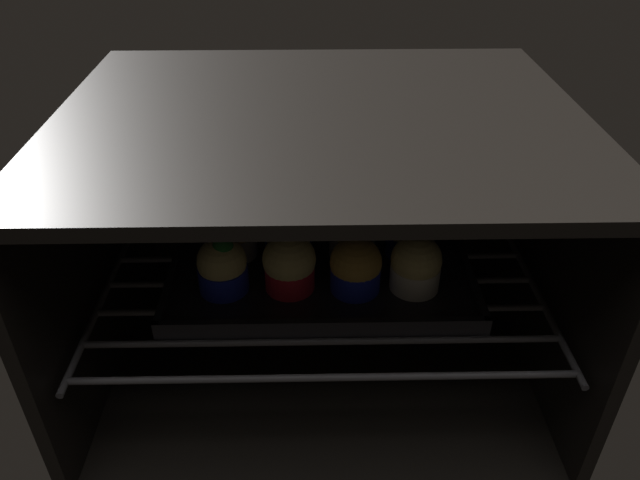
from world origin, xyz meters
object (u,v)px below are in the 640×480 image
object	(u,v)px
muffin_row2_col0	(236,203)
muffin_row0_col3	(416,265)
muffin_row2_col1	(291,202)
muffin_row2_col3	(402,203)
muffin_row1_col2	(353,232)
muffin_row0_col1	(289,264)
muffin_row1_col0	(233,233)
muffin_row1_col3	(409,229)
muffin_row0_col0	(222,266)
muffin_row2_col2	(349,203)
baking_tray	(320,255)
muffin_row1_col1	(288,232)
muffin_row0_col2	(356,267)

from	to	relation	value
muffin_row2_col0	muffin_row0_col3	bearing A→B (deg)	-33.96
muffin_row2_col1	muffin_row2_col3	bearing A→B (deg)	0.71
muffin_row1_col2	muffin_row2_col3	xyz separation A→B (cm)	(7.52, 7.86, -0.41)
muffin_row0_col1	muffin_row0_col3	size ratio (longest dim) A/B	1.04
muffin_row1_col0	muffin_row2_col3	distance (cm)	24.11
muffin_row1_col3	muffin_row2_col3	size ratio (longest dim) A/B	1.04
muffin_row0_col0	muffin_row1_col3	size ratio (longest dim) A/B	1.01
muffin_row0_col1	muffin_row0_col3	xyz separation A→B (cm)	(15.10, -0.25, -0.12)
muffin_row0_col0	muffin_row2_col2	size ratio (longest dim) A/B	1.11
muffin_row1_col2	muffin_row2_col0	distance (cm)	17.92
muffin_row2_col0	muffin_row2_col3	distance (cm)	23.39
muffin_row0_col3	muffin_row2_col0	xyz separation A→B (cm)	(-22.97, 15.47, -0.24)
muffin_row1_col0	muffin_row2_col0	world-z (taller)	same
baking_tray	muffin_row0_col0	size ratio (longest dim) A/B	4.92
muffin_row1_col1	muffin_row1_col2	bearing A→B (deg)	-0.30
muffin_row0_col0	muffin_row1_col3	distance (cm)	24.40
muffin_row0_col1	muffin_row0_col2	size ratio (longest dim) A/B	1.04
muffin_row0_col0	muffin_row2_col3	bearing A→B (deg)	32.40
muffin_row1_col2	muffin_row1_col3	distance (cm)	7.34
muffin_row0_col1	muffin_row0_col2	bearing A→B (deg)	-3.25
muffin_row0_col1	muffin_row2_col0	bearing A→B (deg)	117.34
muffin_row1_col0	muffin_row2_col3	xyz separation A→B (cm)	(22.93, 7.44, -0.03)
muffin_row0_col1	muffin_row2_col1	size ratio (longest dim) A/B	1.01
muffin_row1_col3	muffin_row0_col1	bearing A→B (deg)	-155.06
muffin_row0_col2	muffin_row2_col3	size ratio (longest dim) A/B	0.96
muffin_row0_col1	muffin_row1_col3	xyz separation A→B (cm)	(15.33, 7.13, 0.16)
muffin_row1_col0	muffin_row2_col1	bearing A→B (deg)	44.78
muffin_row0_col3	muffin_row1_col1	world-z (taller)	muffin_row1_col1
muffin_row1_col0	muffin_row1_col2	world-z (taller)	muffin_row1_col2
muffin_row0_col0	muffin_row2_col2	xyz separation A→B (cm)	(15.92, 14.91, -0.19)
muffin_row1_col1	muffin_row1_col2	size ratio (longest dim) A/B	1.00
muffin_row1_col1	muffin_row1_col0	bearing A→B (deg)	176.98
baking_tray	muffin_row1_col3	size ratio (longest dim) A/B	4.97
muffin_row1_col2	muffin_row0_col2	bearing A→B (deg)	-90.85
muffin_row1_col3	muffin_row0_col3	bearing A→B (deg)	-91.82
muffin_row2_col2	muffin_row0_col2	bearing A→B (deg)	-90.30
muffin_row1_col0	muffin_row1_col3	xyz separation A→B (cm)	(22.75, -0.18, 0.46)
muffin_row0_col2	muffin_row2_col3	xyz separation A→B (cm)	(7.63, 15.20, -0.16)
muffin_row0_col0	muffin_row2_col0	world-z (taller)	muffin_row0_col0
baking_tray	muffin_row0_col2	world-z (taller)	muffin_row0_col2
muffin_row0_col0	muffin_row2_col0	size ratio (longest dim) A/B	1.13
muffin_row0_col0	muffin_row1_col3	world-z (taller)	same
muffin_row1_col1	muffin_row0_col3	bearing A→B (deg)	-24.90
muffin_row1_col2	muffin_row1_col3	world-z (taller)	muffin_row1_col3
muffin_row1_col2	muffin_row1_col3	xyz separation A→B (cm)	(7.34, 0.23, 0.09)
baking_tray	muffin_row2_col1	size ratio (longest dim) A/B	5.22
muffin_row0_col1	muffin_row2_col1	bearing A→B (deg)	90.42
muffin_row0_col0	muffin_row1_col2	bearing A→B (deg)	23.81
muffin_row1_col1	muffin_row2_col3	world-z (taller)	same
muffin_row1_col1	muffin_row1_col3	xyz separation A→B (cm)	(15.72, 0.19, 0.11)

